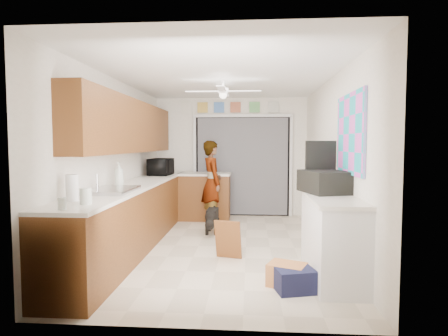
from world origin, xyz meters
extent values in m
plane|color=beige|center=(0.00, 0.00, 0.00)|extent=(5.00, 5.00, 0.00)
plane|color=white|center=(0.00, 0.00, 2.50)|extent=(5.00, 5.00, 0.00)
plane|color=white|center=(0.00, 2.50, 1.25)|extent=(3.20, 0.00, 3.20)
plane|color=white|center=(0.00, -2.50, 1.25)|extent=(3.20, 0.00, 3.20)
plane|color=white|center=(-1.60, 0.00, 1.25)|extent=(0.00, 5.00, 5.00)
plane|color=white|center=(1.60, 0.00, 1.25)|extent=(0.00, 5.00, 5.00)
cube|color=brown|center=(-1.30, 0.00, 0.45)|extent=(0.60, 4.80, 0.90)
cube|color=white|center=(-1.29, 0.00, 0.92)|extent=(0.62, 4.80, 0.04)
cube|color=brown|center=(-1.44, 0.20, 1.80)|extent=(0.32, 4.00, 0.80)
cube|color=silver|center=(-1.29, -1.00, 0.95)|extent=(0.50, 0.76, 0.06)
cylinder|color=silver|center=(-1.48, -1.00, 1.05)|extent=(0.03, 0.03, 0.22)
cube|color=brown|center=(-0.50, 2.00, 0.45)|extent=(1.00, 0.60, 0.90)
cube|color=white|center=(-0.50, 2.00, 0.92)|extent=(1.04, 0.64, 0.04)
cube|color=black|center=(0.25, 2.47, 1.05)|extent=(2.00, 0.06, 2.10)
cube|color=slate|center=(0.25, 2.43, 1.05)|extent=(1.90, 0.03, 2.05)
cube|color=white|center=(-0.77, 2.44, 1.05)|extent=(0.06, 0.04, 2.10)
cube|color=white|center=(1.27, 2.44, 1.05)|extent=(0.06, 0.04, 2.10)
cube|color=white|center=(0.25, 2.44, 2.12)|extent=(2.10, 0.04, 0.06)
cube|color=gold|center=(-0.60, 2.47, 2.30)|extent=(0.22, 0.02, 0.22)
cube|color=#4E81D1|center=(-0.25, 2.47, 2.30)|extent=(0.22, 0.02, 0.22)
cube|color=#BC6546|center=(0.10, 2.47, 2.30)|extent=(0.22, 0.02, 0.22)
cube|color=#68B467|center=(0.50, 2.47, 2.30)|extent=(0.22, 0.02, 0.22)
cube|color=beige|center=(0.90, 2.47, 2.30)|extent=(0.22, 0.02, 0.22)
cube|color=silver|center=(-0.95, 2.47, 2.30)|extent=(0.22, 0.02, 0.26)
cube|color=white|center=(1.35, -1.20, 0.45)|extent=(0.50, 1.40, 0.90)
cube|color=white|center=(1.34, -1.20, 0.92)|extent=(0.54, 1.44, 0.04)
cube|color=#E454CD|center=(1.58, -1.00, 1.65)|extent=(0.03, 1.15, 0.95)
cube|color=white|center=(0.00, 0.20, 2.32)|extent=(1.14, 1.14, 0.24)
imported|color=black|center=(-1.27, 1.44, 1.10)|extent=(0.40, 0.58, 0.31)
imported|color=silver|center=(-1.45, -0.30, 1.11)|extent=(0.16, 0.16, 0.33)
cylinder|color=silver|center=(-1.21, -1.93, 1.02)|extent=(0.15, 0.15, 0.16)
cylinder|color=silver|center=(-1.28, -2.25, 1.00)|extent=(0.09, 0.09, 0.11)
cylinder|color=white|center=(-1.44, -1.73, 1.08)|extent=(0.17, 0.17, 0.28)
cube|color=black|center=(1.32, -0.89, 1.07)|extent=(0.63, 0.73, 0.27)
cube|color=yellow|center=(1.32, -0.89, 0.96)|extent=(0.59, 0.68, 0.02)
cube|color=black|center=(1.32, -0.60, 1.32)|extent=(0.41, 0.15, 0.50)
cube|color=#B76939|center=(0.81, -1.49, 0.12)|extent=(0.47, 0.42, 0.24)
cube|color=black|center=(0.88, -1.63, 0.12)|extent=(0.46, 0.41, 0.24)
cube|color=brown|center=(0.12, -0.60, 0.26)|extent=(0.37, 0.22, 0.52)
imported|color=white|center=(-0.31, 1.55, 0.80)|extent=(0.57, 0.68, 1.59)
cube|color=black|center=(-0.23, 0.82, 0.23)|extent=(0.27, 0.60, 0.47)
camera|label=1|loc=(0.41, -5.49, 1.54)|focal=30.00mm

